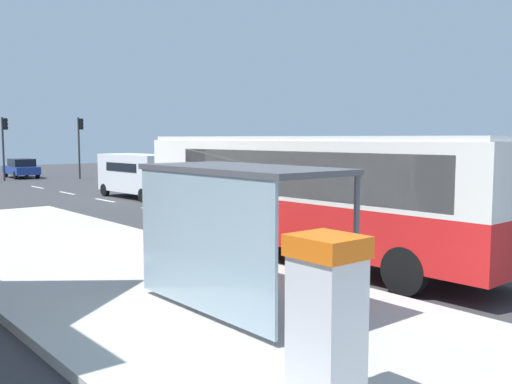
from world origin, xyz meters
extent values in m
cube|color=#38383A|center=(0.00, 14.00, -0.02)|extent=(56.00, 92.00, 0.04)
cube|color=beige|center=(-6.40, 2.00, 0.09)|extent=(6.20, 30.00, 0.18)
cube|color=silver|center=(0.25, -1.00, 0.01)|extent=(0.16, 2.20, 0.01)
cube|color=silver|center=(0.25, 4.00, 0.01)|extent=(0.16, 2.20, 0.01)
cube|color=silver|center=(0.25, 9.00, 0.01)|extent=(0.16, 2.20, 0.01)
cube|color=silver|center=(0.25, 14.00, 0.01)|extent=(0.16, 2.20, 0.01)
cube|color=silver|center=(0.25, 19.00, 0.01)|extent=(0.16, 2.20, 0.01)
cube|color=silver|center=(0.25, 24.00, 0.01)|extent=(0.16, 2.20, 0.01)
cube|color=silver|center=(0.25, 29.00, 0.01)|extent=(0.16, 2.20, 0.01)
cube|color=red|center=(-1.70, 2.50, 1.07)|extent=(2.89, 11.08, 1.15)
cube|color=silver|center=(-1.70, 2.50, 2.38)|extent=(2.89, 11.08, 1.45)
cube|color=silver|center=(-1.70, 2.50, 3.15)|extent=(2.76, 10.86, 0.12)
cube|color=black|center=(-1.89, 7.95, 2.30)|extent=(2.30, 0.20, 1.22)
cube|color=black|center=(-2.89, 1.96, 2.30)|extent=(0.39, 8.58, 1.10)
cylinder|color=black|center=(-2.97, 6.36, 0.50)|extent=(0.32, 1.01, 1.00)
cylinder|color=black|center=(-0.71, 6.44, 0.50)|extent=(0.32, 1.01, 1.00)
cylinder|color=black|center=(-2.70, -1.23, 0.50)|extent=(0.32, 1.01, 1.00)
cylinder|color=black|center=(-0.44, -1.15, 0.50)|extent=(0.32, 1.01, 1.00)
cube|color=white|center=(2.20, 19.11, 1.32)|extent=(2.20, 5.27, 1.96)
cube|color=black|center=(2.20, 19.11, 1.66)|extent=(2.16, 3.20, 0.44)
cylinder|color=black|center=(3.18, 17.15, 0.34)|extent=(0.25, 0.69, 0.68)
cylinder|color=black|center=(1.38, 17.08, 0.34)|extent=(0.25, 0.69, 0.68)
cylinder|color=black|center=(3.02, 21.15, 0.34)|extent=(0.25, 0.69, 0.68)
cylinder|color=black|center=(1.22, 21.08, 0.34)|extent=(0.25, 0.69, 0.68)
cube|color=navy|center=(2.30, 38.67, 0.62)|extent=(2.00, 4.48, 0.60)
cube|color=black|center=(2.29, 38.47, 1.22)|extent=(1.69, 2.45, 0.60)
cylinder|color=black|center=(1.55, 40.21, 0.32)|extent=(0.23, 0.65, 0.64)
cylinder|color=black|center=(3.19, 40.13, 0.32)|extent=(0.23, 0.65, 0.64)
cylinder|color=black|center=(1.41, 37.21, 0.32)|extent=(0.23, 0.65, 0.64)
cylinder|color=black|center=(3.05, 37.14, 0.32)|extent=(0.23, 0.65, 0.64)
cube|color=silver|center=(-7.71, -3.78, 1.03)|extent=(0.60, 0.70, 1.70)
cube|color=orange|center=(-7.71, -3.78, 2.00)|extent=(0.66, 0.76, 0.24)
cube|color=black|center=(-7.40, -3.78, 1.30)|extent=(0.03, 0.36, 0.44)
cylinder|color=green|center=(-4.20, 1.98, 0.66)|extent=(0.52, 0.52, 0.95)
cylinder|color=red|center=(-4.20, 2.68, 0.66)|extent=(0.52, 0.52, 0.95)
cylinder|color=orange|center=(-4.20, 3.38, 0.66)|extent=(0.52, 0.52, 0.95)
cylinder|color=#2D2D2D|center=(5.40, 34.56, 2.36)|extent=(0.14, 0.14, 4.72)
cube|color=black|center=(5.62, 34.56, 4.22)|extent=(0.24, 0.28, 0.84)
sphere|color=#360606|center=(5.74, 34.56, 4.50)|extent=(0.16, 0.16, 0.16)
sphere|color=#3C2C03|center=(5.74, 34.56, 4.22)|extent=(0.16, 0.16, 0.16)
sphere|color=green|center=(5.74, 34.56, 3.94)|extent=(0.16, 0.16, 0.16)
cylinder|color=#2D2D2D|center=(0.30, 36.16, 2.34)|extent=(0.14, 0.14, 4.68)
cube|color=black|center=(0.52, 36.16, 4.18)|extent=(0.24, 0.28, 0.84)
sphere|color=red|center=(0.64, 36.16, 4.46)|extent=(0.16, 0.16, 0.16)
sphere|color=#3C2C03|center=(0.64, 36.16, 4.18)|extent=(0.16, 0.16, 0.16)
sphere|color=black|center=(0.64, 36.16, 3.90)|extent=(0.16, 0.16, 0.16)
cube|color=#4C4C51|center=(-6.10, -0.21, 2.63)|extent=(1.80, 4.00, 0.10)
cube|color=#8CA5B2|center=(-6.95, -0.21, 1.43)|extent=(0.06, 3.80, 2.30)
cylinder|color=#4C4C51|center=(-5.25, -2.11, 1.40)|extent=(0.10, 0.10, 2.44)
cylinder|color=#4C4C51|center=(-5.25, 1.69, 1.40)|extent=(0.10, 0.10, 2.44)
camera|label=1|loc=(-12.20, -7.97, 3.17)|focal=39.98mm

